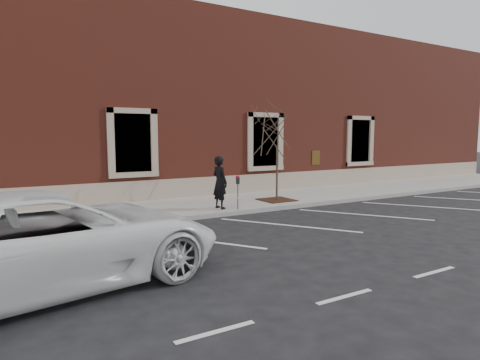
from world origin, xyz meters
TOP-DOWN VIEW (x-y plane):
  - ground at (0.00, 0.00)m, footprint 120.00×120.00m
  - sidewalk_near at (0.00, 1.75)m, footprint 40.00×3.50m
  - curb_near at (0.00, -0.05)m, footprint 40.00×0.12m
  - parking_stripes at (0.00, -2.20)m, footprint 28.00×4.40m
  - building_civic at (0.00, 7.74)m, footprint 40.00×8.62m
  - man at (-0.82, 0.58)m, footprint 0.56×0.74m
  - parking_meter at (-0.37, 0.12)m, footprint 0.11×0.08m
  - tree_grate at (1.93, 1.05)m, footprint 1.23×1.23m
  - sapling at (1.93, 1.05)m, footprint 2.31×2.31m
  - white_truck at (-6.58, -4.07)m, footprint 6.64×3.98m

SIDE VIEW (x-z plane):
  - ground at x=0.00m, z-range 0.00..0.00m
  - parking_stripes at x=0.00m, z-range 0.00..0.01m
  - sidewalk_near at x=0.00m, z-range 0.00..0.15m
  - curb_near at x=0.00m, z-range 0.00..0.15m
  - tree_grate at x=1.93m, z-range 0.15..0.18m
  - white_truck at x=-6.58m, z-range 0.00..1.73m
  - parking_meter at x=-0.37m, z-range 0.38..1.54m
  - man at x=-0.82m, z-range 0.15..1.98m
  - sapling at x=1.93m, z-range 0.92..4.78m
  - building_civic at x=0.00m, z-range 0.00..8.00m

